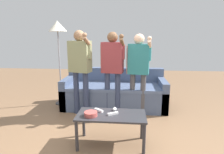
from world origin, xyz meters
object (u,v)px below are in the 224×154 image
object	(u,v)px
game_remote_wand_near	(99,110)
player_right	(138,65)
player_left	(80,63)
player_center	(112,64)
game_remote_nunchuk	(115,109)
couch	(114,93)
snack_bowl	(91,114)
game_remote_wand_far	(113,114)
floor_lamp	(58,31)
coffee_table	(111,119)

from	to	relation	value
game_remote_wand_near	player_right	bearing A→B (deg)	59.54
player_left	player_center	distance (m)	0.62
game_remote_wand_near	game_remote_nunchuk	bearing A→B (deg)	10.68
couch	snack_bowl	size ratio (longest dim) A/B	12.11
game_remote_nunchuk	couch	bearing A→B (deg)	94.41
snack_bowl	game_remote_wand_near	xyz separation A→B (m)	(0.08, 0.18, -0.01)
game_remote_nunchuk	player_right	world-z (taller)	player_right
player_right	game_remote_wand_far	size ratio (longest dim) A/B	10.38
player_left	floor_lamp	bearing A→B (deg)	137.82
player_center	player_right	world-z (taller)	player_center
player_left	snack_bowl	bearing A→B (deg)	-69.73
player_center	player_right	distance (m)	0.49
player_center	snack_bowl	bearing A→B (deg)	-99.38
snack_bowl	player_left	xyz separation A→B (m)	(-0.42, 1.13, 0.54)
game_remote_nunchuk	floor_lamp	distance (m)	2.28
game_remote_nunchuk	game_remote_wand_far	size ratio (longest dim) A/B	0.58
couch	game_remote_nunchuk	bearing A→B (deg)	-85.59
coffee_table	couch	bearing A→B (deg)	92.64
couch	game_remote_wand_far	distance (m)	1.57
floor_lamp	player_center	bearing A→B (deg)	-21.88
snack_bowl	player_left	size ratio (longest dim) A/B	0.11
player_right	game_remote_wand_near	size ratio (longest dim) A/B	10.81
couch	snack_bowl	distance (m)	1.66
floor_lamp	player_left	world-z (taller)	floor_lamp
floor_lamp	player_left	xyz separation A→B (m)	(0.61, -0.55, -0.60)
floor_lamp	snack_bowl	bearing A→B (deg)	-58.62
game_remote_wand_far	game_remote_nunchuk	bearing A→B (deg)	84.59
player_center	game_remote_wand_near	size ratio (longest dim) A/B	11.06
snack_bowl	floor_lamp	distance (m)	2.27
couch	coffee_table	bearing A→B (deg)	-87.36
couch	player_right	world-z (taller)	player_right
game_remote_nunchuk	floor_lamp	size ratio (longest dim) A/B	0.05
coffee_table	game_remote_wand_near	xyz separation A→B (m)	(-0.19, 0.10, 0.08)
player_left	player_center	size ratio (longest dim) A/B	1.02
couch	coffee_table	world-z (taller)	couch
snack_bowl	game_remote_nunchuk	xyz separation A→B (m)	(0.31, 0.22, -0.01)
game_remote_nunchuk	player_center	bearing A→B (deg)	96.70
couch	game_remote_nunchuk	size ratio (longest dim) A/B	24.82
snack_bowl	floor_lamp	xyz separation A→B (m)	(-1.02, 1.68, 1.14)
floor_lamp	player_left	bearing A→B (deg)	-42.18
snack_bowl	player_center	bearing A→B (deg)	80.62
floor_lamp	game_remote_wand_near	xyz separation A→B (m)	(1.11, -1.50, -1.16)
couch	snack_bowl	xyz separation A→B (m)	(-0.20, -1.64, 0.19)
floor_lamp	player_center	world-z (taller)	floor_lamp
player_left	game_remote_wand_far	size ratio (longest dim) A/B	10.81
game_remote_wand_far	player_left	bearing A→B (deg)	124.10
player_center	game_remote_nunchuk	bearing A→B (deg)	-83.30
game_remote_nunchuk	player_left	size ratio (longest dim) A/B	0.05
snack_bowl	player_center	world-z (taller)	player_center
floor_lamp	player_right	world-z (taller)	floor_lamp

